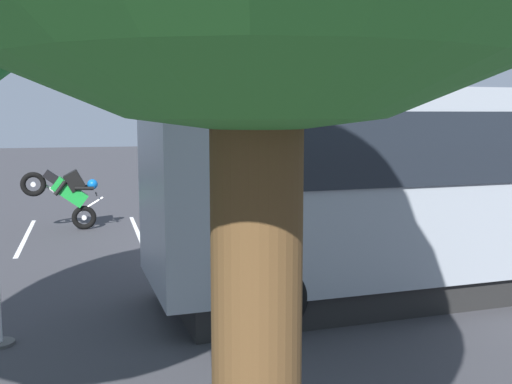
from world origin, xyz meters
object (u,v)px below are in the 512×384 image
spectator_far_left (440,200)px  spectator_centre (331,205)px  tour_bus (438,191)px  spectator_left (392,200)px  stunt_motorcycle (67,191)px  spectator_right (279,201)px

spectator_far_left → spectator_centre: size_ratio=1.02×
tour_bus → spectator_far_left: tour_bus is taller
spectator_far_left → spectator_left: 1.11m
stunt_motorcycle → spectator_right: bearing=141.5°
spectator_centre → stunt_motorcycle: 6.62m
spectator_centre → stunt_motorcycle: spectator_centre is taller
spectator_centre → spectator_right: 1.11m
tour_bus → spectator_right: bearing=-60.8°
tour_bus → spectator_far_left: size_ratio=5.66×
spectator_far_left → spectator_left: size_ratio=0.97×
tour_bus → spectator_left: tour_bus is taller
spectator_left → stunt_motorcycle: spectator_left is taller
spectator_centre → tour_bus: bearing=102.8°
stunt_motorcycle → tour_bus: bearing=132.8°
spectator_far_left → spectator_right: size_ratio=0.94×
spectator_right → stunt_motorcycle: 5.64m
tour_bus → spectator_left: size_ratio=5.48×
spectator_centre → spectator_far_left: bearing=-179.6°
spectator_centre → spectator_left: bearing=-176.4°
spectator_far_left → stunt_motorcycle: (8.06, -3.66, -0.02)m
spectator_right → stunt_motorcycle: size_ratio=0.86×
spectator_left → spectator_centre: spectator_left is taller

